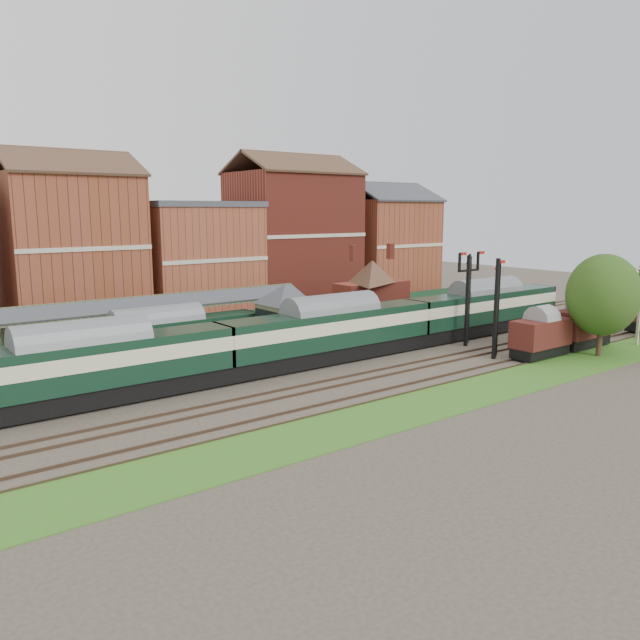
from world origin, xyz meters
TOP-DOWN VIEW (x-y plane):
  - ground at (0.00, 0.00)m, footprint 160.00×160.00m
  - grass_back at (0.00, 16.00)m, footprint 90.00×4.50m
  - grass_front at (0.00, -12.00)m, footprint 90.00×5.00m
  - fence at (0.00, 18.00)m, footprint 90.00×0.12m
  - platform at (-5.00, 9.75)m, footprint 55.00×3.40m
  - signal_box at (-3.00, 3.25)m, footprint 5.40×5.40m
  - brick_hut at (5.00, 3.25)m, footprint 3.20×2.64m
  - station_building at (12.00, 9.75)m, footprint 8.10×8.10m
  - canopy at (-11.00, 9.75)m, footprint 26.00×3.89m
  - semaphore_bracket at (12.04, -2.50)m, footprint 3.60×0.25m
  - semaphore_siding at (10.02, -7.00)m, footprint 1.23×0.25m
  - yard_lamp at (24.00, -11.50)m, footprint 2.60×0.22m
  - town_backdrop at (-0.18, 25.00)m, footprint 69.00×10.00m
  - dmu_train at (-1.00, 0.00)m, footprint 56.26×2.96m
  - platform_railcar at (-12.36, 6.50)m, footprint 16.38×2.59m
  - goods_van_a at (13.25, -9.00)m, footprint 5.35×2.32m
  - goods_van_b at (19.35, -9.00)m, footprint 5.74×2.49m
  - tree_far at (17.44, -11.63)m, footprint 5.69×5.69m

SIDE VIEW (x-z plane):
  - ground at x=0.00m, z-range 0.00..0.00m
  - grass_back at x=0.00m, z-range 0.00..0.06m
  - grass_front at x=0.00m, z-range 0.00..0.06m
  - platform at x=-5.00m, z-range 0.00..1.00m
  - fence at x=0.00m, z-range 0.00..1.50m
  - brick_hut at x=5.00m, z-range -0.28..2.67m
  - goods_van_a at x=13.25m, z-range 0.24..3.49m
  - goods_van_b at x=19.35m, z-range 0.25..3.73m
  - platform_railcar at x=-12.36m, z-range 0.34..4.11m
  - dmu_train at x=-1.00m, z-range 0.36..4.68m
  - signal_box at x=-3.00m, z-range 0.19..6.19m
  - station_building at x=12.00m, z-range 1.01..6.91m
  - yard_lamp at x=24.00m, z-range 0.49..7.49m
  - semaphore_siding at x=10.02m, z-range 0.16..8.16m
  - canopy at x=-11.00m, z-range 2.54..6.62m
  - semaphore_bracket at x=12.04m, z-range 0.54..8.72m
  - tree_far at x=17.44m, z-range 0.87..9.17m
  - town_backdrop at x=-0.18m, z-range -1.00..15.00m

